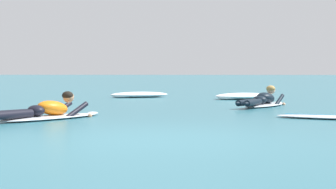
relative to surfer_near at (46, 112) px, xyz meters
The scene contains 6 objects.
ground_plane 7.22m from the surfer_near, 72.78° to the left, with size 120.00×120.00×0.00m, color #2D6B7A.
surfer_near is the anchor object (origin of this frame).
surfer_far 5.81m from the surfer_near, 43.03° to the left, with size 1.49×2.38×0.54m.
drifting_surfboard 5.17m from the surfer_near, ahead, with size 2.13×1.29×0.16m.
whitewater_mid_left 8.57m from the surfer_near, 84.04° to the left, with size 1.97×1.39×0.17m.
whitewater_back 8.58m from the surfer_near, 62.06° to the left, with size 1.96×1.58×0.18m.
Camera 1 is at (0.59, -8.30, 0.94)m, focal length 69.21 mm.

